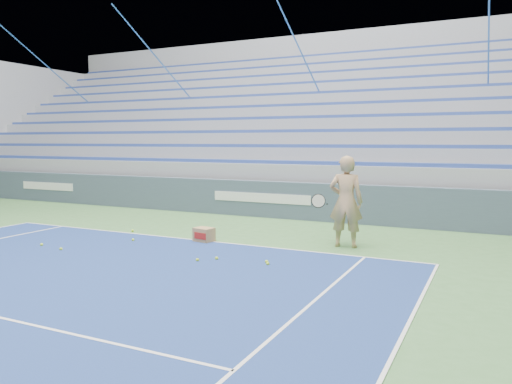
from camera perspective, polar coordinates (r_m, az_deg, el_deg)
sponsor_barrier at (r=15.22m, az=0.81°, el=-0.80°), size 30.00×0.32×1.10m
bleachers at (r=20.45m, az=7.65°, el=5.92°), size 31.00×9.15×7.30m
tennis_player at (r=11.00m, az=10.23°, el=-1.08°), size 1.00×0.90×2.00m
ball_box at (r=11.57m, az=-5.97°, el=-4.88°), size 0.49×0.41×0.33m
tennis_ball_0 at (r=11.40m, az=-21.40°, el=-6.08°), size 0.07×0.07×0.07m
tennis_ball_1 at (r=9.39m, az=1.35°, el=-8.18°), size 0.07×0.07×0.07m
tennis_ball_2 at (r=13.13m, az=-13.93°, el=-4.31°), size 0.07×0.07×0.07m
tennis_ball_3 at (r=9.53m, az=1.23°, el=-7.97°), size 0.07×0.07×0.07m
tennis_ball_4 at (r=11.93m, az=-13.87°, el=-5.33°), size 0.07×0.07×0.07m
tennis_ball_5 at (r=12.03m, az=-23.30°, el=-5.55°), size 0.07×0.07×0.07m
tennis_ball_6 at (r=9.74m, az=-6.71°, el=-7.71°), size 0.07×0.07×0.07m
tennis_ball_7 at (r=9.83m, az=-4.52°, el=-7.56°), size 0.07×0.07×0.07m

